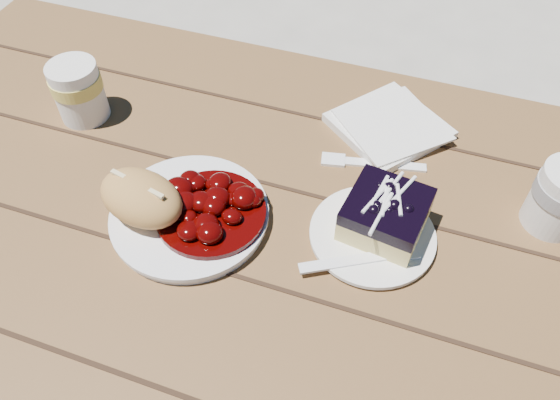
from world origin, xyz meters
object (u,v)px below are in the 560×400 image
(bread_roll, at_px, (141,198))
(second_cup, at_px, (79,92))
(picnic_table, at_px, (468,354))
(blueberry_cake, at_px, (386,214))
(dessert_plate, at_px, (372,236))
(main_plate, at_px, (190,216))

(bread_roll, distance_m, second_cup, 0.26)
(picnic_table, relative_size, blueberry_cake, 17.99)
(picnic_table, bearing_deg, dessert_plate, 168.64)
(bread_roll, bearing_deg, blueberry_cake, 15.74)
(bread_roll, xyz_separation_m, dessert_plate, (0.30, 0.07, -0.04))
(dessert_plate, distance_m, blueberry_cake, 0.04)
(dessert_plate, bearing_deg, picnic_table, -11.36)
(bread_roll, height_order, dessert_plate, bread_roll)
(picnic_table, xyz_separation_m, bread_roll, (-0.47, -0.04, 0.21))
(picnic_table, distance_m, bread_roll, 0.51)
(second_cup, bearing_deg, bread_roll, -39.35)
(picnic_table, bearing_deg, main_plate, -177.71)
(picnic_table, relative_size, main_plate, 9.61)
(dessert_plate, xyz_separation_m, second_cup, (-0.49, 0.09, 0.04))
(picnic_table, distance_m, main_plate, 0.45)
(dessert_plate, bearing_deg, blueberry_cake, 56.31)
(blueberry_cake, bearing_deg, main_plate, -157.35)
(main_plate, height_order, blueberry_cake, blueberry_cake)
(main_plate, bearing_deg, second_cup, 150.67)
(main_plate, distance_m, second_cup, 0.29)
(main_plate, relative_size, dessert_plate, 1.30)
(main_plate, relative_size, second_cup, 2.19)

